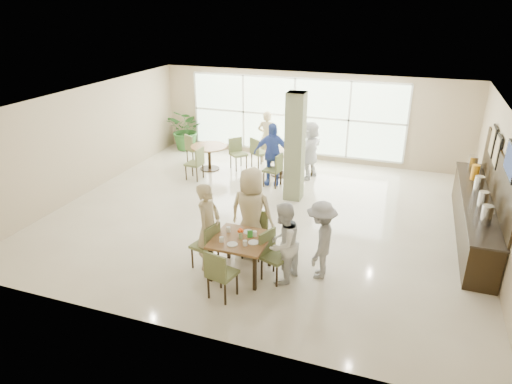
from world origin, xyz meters
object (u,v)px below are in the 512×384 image
(teen_left, at_px, (209,227))
(teen_far, at_px, (251,212))
(adult_a, at_px, (272,154))
(adult_standing, at_px, (267,137))
(teen_right, at_px, (283,243))
(main_table, at_px, (241,243))
(round_table_right, at_px, (281,158))
(round_table_left, at_px, (209,151))
(teen_standing, at_px, (321,240))
(potted_plant, at_px, (187,130))
(buffet_counter, at_px, (475,213))
(adult_b, at_px, (310,150))

(teen_left, distance_m, teen_far, 0.95)
(adult_a, distance_m, adult_standing, 1.88)
(teen_left, bearing_deg, teen_right, -87.00)
(main_table, bearing_deg, round_table_right, 98.43)
(round_table_right, bearing_deg, teen_right, -73.23)
(teen_far, bearing_deg, round_table_left, -53.44)
(teen_left, relative_size, teen_far, 0.93)
(teen_standing, bearing_deg, adult_standing, -154.95)
(round_table_right, distance_m, teen_far, 4.66)
(potted_plant, xyz_separation_m, teen_far, (4.54, -5.92, 0.23))
(main_table, distance_m, teen_far, 0.82)
(buffet_counter, relative_size, teen_far, 2.51)
(round_table_right, xyz_separation_m, teen_far, (0.73, -4.58, 0.39))
(round_table_right, height_order, adult_a, adult_a)
(teen_left, bearing_deg, round_table_left, 27.88)
(adult_standing, bearing_deg, potted_plant, -9.97)
(round_table_left, xyz_separation_m, adult_b, (3.06, 0.32, 0.27))
(adult_a, relative_size, adult_b, 1.05)
(buffet_counter, height_order, teen_standing, buffet_counter)
(round_table_right, bearing_deg, teen_far, -80.96)
(teen_left, distance_m, teen_right, 1.48)
(potted_plant, xyz_separation_m, teen_left, (3.94, -6.66, 0.16))
(teen_left, distance_m, teen_standing, 2.13)
(round_table_right, bearing_deg, buffet_counter, -23.60)
(main_table, height_order, potted_plant, potted_plant)
(round_table_left, xyz_separation_m, teen_far, (2.96, -4.34, 0.36))
(main_table, xyz_separation_m, adult_b, (0.03, 5.43, 0.18))
(round_table_left, xyz_separation_m, round_table_right, (2.23, 0.24, -0.03))
(round_table_left, distance_m, teen_right, 6.36)
(round_table_right, relative_size, adult_b, 0.59)
(round_table_right, relative_size, buffet_counter, 0.21)
(buffet_counter, relative_size, teen_right, 2.98)
(teen_left, height_order, teen_far, teen_far)
(potted_plant, relative_size, teen_far, 0.76)
(teen_standing, bearing_deg, teen_right, -59.83)
(teen_right, relative_size, teen_standing, 1.03)
(potted_plant, bearing_deg, main_table, -55.44)
(teen_right, bearing_deg, adult_standing, -145.36)
(teen_far, bearing_deg, buffet_counter, -149.37)
(round_table_right, distance_m, adult_b, 0.88)
(round_table_left, distance_m, potted_plant, 2.24)
(main_table, relative_size, potted_plant, 0.73)
(round_table_left, relative_size, teen_standing, 0.73)
(round_table_left, height_order, buffet_counter, buffet_counter)
(round_table_left, distance_m, adult_a, 2.25)
(teen_left, bearing_deg, main_table, -89.78)
(teen_right, xyz_separation_m, adult_a, (-1.66, 4.57, 0.10))
(buffet_counter, height_order, adult_a, buffet_counter)
(teen_far, bearing_deg, adult_a, -76.12)
(potted_plant, relative_size, teen_standing, 0.93)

